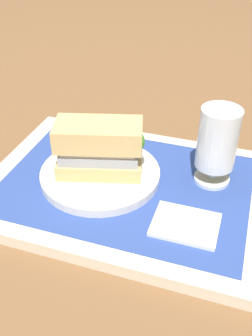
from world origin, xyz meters
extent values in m
plane|color=brown|center=(0.00, 0.00, 0.00)|extent=(3.00, 3.00, 0.00)
cube|color=beige|center=(0.00, 0.00, 0.01)|extent=(0.44, 0.32, 0.02)
cube|color=#2D4793|center=(0.00, 0.00, 0.02)|extent=(0.38, 0.27, 0.00)
cylinder|color=silver|center=(-0.04, 0.00, 0.03)|extent=(0.19, 0.19, 0.01)
cube|color=tan|center=(-0.04, 0.00, 0.05)|extent=(0.14, 0.10, 0.02)
cube|color=#9EA3A8|center=(-0.04, 0.00, 0.07)|extent=(0.13, 0.09, 0.02)
cube|color=silver|center=(-0.04, 0.00, 0.08)|extent=(0.12, 0.08, 0.01)
sphere|color=#47932D|center=(0.01, 0.02, 0.09)|extent=(0.04, 0.04, 0.04)
cube|color=tan|center=(-0.04, 0.00, 0.10)|extent=(0.14, 0.10, 0.04)
cylinder|color=silver|center=(0.13, 0.05, 0.02)|extent=(0.06, 0.06, 0.01)
cylinder|color=silver|center=(0.13, 0.05, 0.04)|extent=(0.01, 0.01, 0.02)
cylinder|color=silver|center=(0.13, 0.05, 0.10)|extent=(0.06, 0.06, 0.09)
cylinder|color=gold|center=(0.13, 0.05, 0.07)|extent=(0.06, 0.06, 0.04)
cylinder|color=white|center=(0.13, 0.05, 0.10)|extent=(0.05, 0.05, 0.01)
cube|color=white|center=(0.11, -0.07, 0.02)|extent=(0.09, 0.07, 0.01)
camera|label=1|loc=(0.16, -0.46, 0.40)|focal=42.08mm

